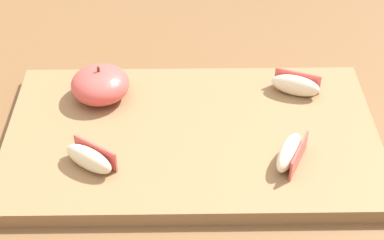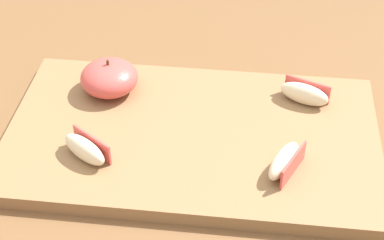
# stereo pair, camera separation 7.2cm
# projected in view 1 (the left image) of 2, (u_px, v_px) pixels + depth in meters

# --- Properties ---
(dining_table) EXTENTS (1.14, 0.93, 0.75)m
(dining_table) POSITION_uv_depth(u_px,v_px,m) (150.00, 203.00, 0.82)
(dining_table) COLOR brown
(dining_table) RESTS_ON ground_plane
(cutting_board) EXTENTS (0.45, 0.26, 0.02)m
(cutting_board) POSITION_uv_depth(u_px,v_px,m) (192.00, 139.00, 0.74)
(cutting_board) COLOR olive
(cutting_board) RESTS_ON dining_table
(apple_half_skin_up) EXTENTS (0.07, 0.07, 0.05)m
(apple_half_skin_up) POSITION_uv_depth(u_px,v_px,m) (100.00, 84.00, 0.78)
(apple_half_skin_up) COLOR #D14C47
(apple_half_skin_up) RESTS_ON cutting_board
(apple_wedge_near_knife) EXTENTS (0.05, 0.07, 0.03)m
(apple_wedge_near_knife) POSITION_uv_depth(u_px,v_px,m) (290.00, 153.00, 0.69)
(apple_wedge_near_knife) COLOR beige
(apple_wedge_near_knife) RESTS_ON cutting_board
(apple_wedge_left) EXTENTS (0.06, 0.05, 0.03)m
(apple_wedge_left) POSITION_uv_depth(u_px,v_px,m) (89.00, 158.00, 0.68)
(apple_wedge_left) COLOR beige
(apple_wedge_left) RESTS_ON cutting_board
(apple_wedge_back) EXTENTS (0.07, 0.04, 0.03)m
(apple_wedge_back) POSITION_uv_depth(u_px,v_px,m) (296.00, 85.00, 0.79)
(apple_wedge_back) COLOR beige
(apple_wedge_back) RESTS_ON cutting_board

